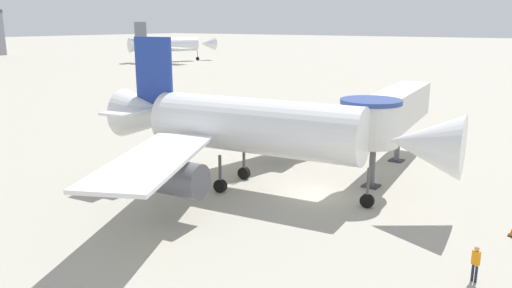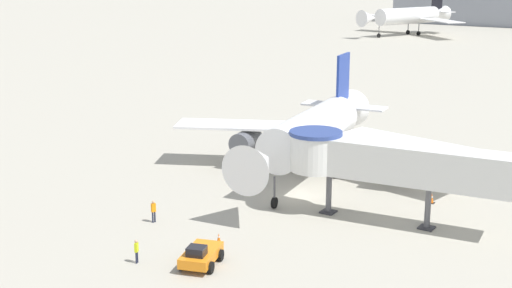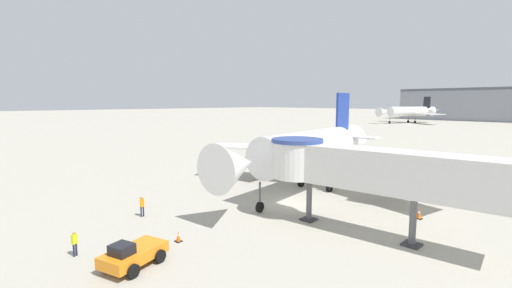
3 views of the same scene
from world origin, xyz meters
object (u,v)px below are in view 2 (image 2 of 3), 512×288
ground_crew_marshaller (154,210)px  background_jet_black_tail (409,16)px  main_airplane (313,132)px  jet_bridge (380,160)px  traffic_cone_near_nose (219,238)px  pushback_tug_orange (201,255)px  ground_crew_wing_walker (136,250)px  traffic_cone_starboard_wing (432,198)px

ground_crew_marshaller → background_jet_black_tail: 144.69m
main_airplane → jet_bridge: 11.20m
background_jet_black_tail → traffic_cone_near_nose: bearing=-50.9°
pushback_tug_orange → background_jet_black_tail: background_jet_black_tail is taller
background_jet_black_tail → jet_bridge: bearing=-46.8°
pushback_tug_orange → ground_crew_marshaller: (-7.73, 4.36, 0.26)m
ground_crew_marshaller → ground_crew_wing_walker: (3.97, -6.27, -0.07)m
pushback_tug_orange → traffic_cone_near_nose: bearing=91.0°
traffic_cone_starboard_wing → jet_bridge: bearing=-108.9°
main_airplane → traffic_cone_near_nose: 17.14m
jet_bridge → ground_crew_marshaller: bearing=-152.5°
pushback_tug_orange → traffic_cone_near_nose: size_ratio=5.67×
main_airplane → ground_crew_wing_walker: size_ratio=17.84×
ground_crew_wing_walker → background_jet_black_tail: size_ratio=0.05×
background_jet_black_tail → ground_crew_marshaller: bearing=-53.3°
jet_bridge → pushback_tug_orange: (-6.23, -13.85, -4.01)m
ground_crew_wing_walker → traffic_cone_near_nose: bearing=137.3°
jet_bridge → pushback_tug_orange: size_ratio=4.16×
main_airplane → ground_crew_marshaller: size_ratio=16.62×
main_airplane → jet_bridge: main_airplane is taller
ground_crew_marshaller → traffic_cone_starboard_wing: bearing=-23.9°
pushback_tug_orange → traffic_cone_near_nose: (-1.26, 3.74, -0.40)m
main_airplane → traffic_cone_starboard_wing: bearing=-9.6°
main_airplane → ground_crew_marshaller: 17.01m
pushback_tug_orange → ground_crew_wing_walker: bearing=-170.8°
traffic_cone_starboard_wing → ground_crew_marshaller: ground_crew_marshaller is taller
main_airplane → ground_crew_marshaller: main_airplane is taller
traffic_cone_near_nose → ground_crew_wing_walker: bearing=-113.8°
jet_bridge → ground_crew_marshaller: size_ratio=9.77×
pushback_tug_orange → ground_crew_marshaller: size_ratio=2.35×
traffic_cone_starboard_wing → ground_crew_wing_walker: ground_crew_wing_walker is taller
jet_bridge → background_jet_black_tail: background_jet_black_tail is taller
traffic_cone_starboard_wing → ground_crew_marshaller: 22.38m
main_airplane → background_jet_black_tail: size_ratio=0.93×
traffic_cone_near_nose → traffic_cone_starboard_wing: traffic_cone_starboard_wing is taller
ground_crew_marshaller → main_airplane: bearing=5.1°
main_airplane → pushback_tug_orange: main_airplane is taller
main_airplane → jet_bridge: size_ratio=1.70×
jet_bridge → main_airplane: bearing=138.0°
ground_crew_wing_walker → background_jet_black_tail: (-38.38, 146.75, 4.13)m
ground_crew_wing_walker → traffic_cone_starboard_wing: bearing=132.2°
traffic_cone_near_nose → traffic_cone_starboard_wing: 18.83m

